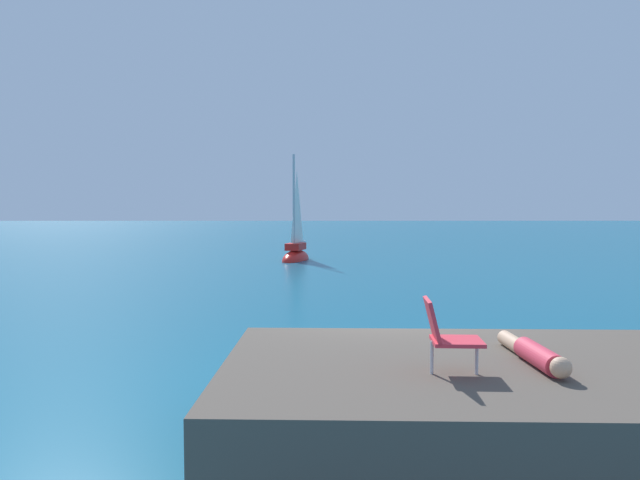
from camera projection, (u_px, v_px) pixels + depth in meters
The scene contains 7 objects.
ground_plane at pixel (389, 370), 10.68m from camera, with size 160.00×160.00×0.00m, color #0F5675.
shore_ledge at pixel (483, 409), 7.08m from camera, with size 5.87×3.78×1.06m, color brown.
boulder_seaward at pixel (427, 393), 9.42m from camera, with size 1.46×1.17×0.81m, color brown.
boulder_inland at pixel (389, 400), 9.08m from camera, with size 0.79×0.63×0.43m, color #4D493C.
sailboat_near at pixel (296, 254), 30.39m from camera, with size 1.75×3.10×5.60m.
person_sunbather at pixel (534, 354), 7.00m from camera, with size 0.29×1.76×0.25m.
beach_chair at pixel (446, 333), 6.58m from camera, with size 0.62×0.51×0.80m.
Camera 1 is at (-1.23, -10.51, 2.88)m, focal length 35.20 mm.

